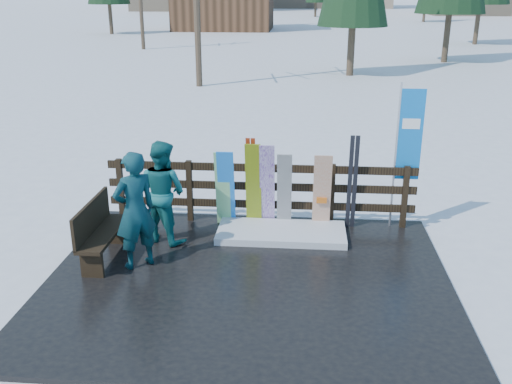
# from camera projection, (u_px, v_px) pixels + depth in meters

# --- Properties ---
(ground) EXTENTS (700.00, 700.00, 0.00)m
(ground) POSITION_uv_depth(u_px,v_px,m) (248.00, 283.00, 8.54)
(ground) COLOR white
(ground) RESTS_ON ground
(deck) EXTENTS (6.00, 5.00, 0.08)m
(deck) POSITION_uv_depth(u_px,v_px,m) (248.00, 281.00, 8.53)
(deck) COLOR black
(deck) RESTS_ON ground
(fence) EXTENTS (5.60, 0.10, 1.15)m
(fence) POSITION_uv_depth(u_px,v_px,m) (260.00, 188.00, 10.36)
(fence) COLOR black
(fence) RESTS_ON deck
(snow_patch) EXTENTS (2.23, 1.00, 0.12)m
(snow_patch) POSITION_uv_depth(u_px,v_px,m) (281.00, 233.00, 9.96)
(snow_patch) COLOR white
(snow_patch) RESTS_ON deck
(bench) EXTENTS (0.41, 1.50, 0.97)m
(bench) POSITION_uv_depth(u_px,v_px,m) (99.00, 229.00, 8.96)
(bench) COLOR black
(bench) RESTS_ON deck
(snowboard_0) EXTENTS (0.30, 0.31, 1.44)m
(snowboard_0) POSITION_uv_depth(u_px,v_px,m) (226.00, 188.00, 10.18)
(snowboard_0) COLOR #2184F4
(snowboard_0) RESTS_ON deck
(snowboard_1) EXTENTS (0.26, 0.30, 1.42)m
(snowboard_1) POSITION_uv_depth(u_px,v_px,m) (223.00, 189.00, 10.19)
(snowboard_1) COLOR white
(snowboard_1) RESTS_ON deck
(snowboard_2) EXTENTS (0.28, 0.35, 1.59)m
(snowboard_2) POSITION_uv_depth(u_px,v_px,m) (253.00, 185.00, 10.11)
(snowboard_2) COLOR #DDFF14
(snowboard_2) RESTS_ON deck
(snowboard_3) EXTENTS (0.26, 0.39, 1.58)m
(snowboard_3) POSITION_uv_depth(u_px,v_px,m) (267.00, 186.00, 10.10)
(snowboard_3) COLOR white
(snowboard_3) RESTS_ON deck
(snowboard_4) EXTENTS (0.26, 0.28, 1.41)m
(snowboard_4) POSITION_uv_depth(u_px,v_px,m) (284.00, 191.00, 10.10)
(snowboard_4) COLOR black
(snowboard_4) RESTS_ON deck
(snowboard_5) EXTENTS (0.32, 0.24, 1.40)m
(snowboard_5) POSITION_uv_depth(u_px,v_px,m) (322.00, 192.00, 10.05)
(snowboard_5) COLOR silver
(snowboard_5) RESTS_ON deck
(ski_pair_a) EXTENTS (0.16, 0.31, 1.67)m
(ski_pair_a) POSITION_uv_depth(u_px,v_px,m) (251.00, 182.00, 10.17)
(ski_pair_a) COLOR #9F2F13
(ski_pair_a) RESTS_ON deck
(ski_pair_b) EXTENTS (0.17, 0.17, 1.74)m
(ski_pair_b) POSITION_uv_depth(u_px,v_px,m) (352.00, 183.00, 10.01)
(ski_pair_b) COLOR black
(ski_pair_b) RESTS_ON deck
(rental_flag) EXTENTS (0.45, 0.04, 2.60)m
(rental_flag) POSITION_uv_depth(u_px,v_px,m) (407.00, 140.00, 9.88)
(rental_flag) COLOR silver
(rental_flag) RESTS_ON deck
(person_front) EXTENTS (0.80, 0.78, 1.85)m
(person_front) POSITION_uv_depth(u_px,v_px,m) (135.00, 210.00, 8.62)
(person_front) COLOR #115751
(person_front) RESTS_ON deck
(person_back) EXTENTS (1.06, 0.98, 1.76)m
(person_back) POSITION_uv_depth(u_px,v_px,m) (163.00, 192.00, 9.55)
(person_back) COLOR #17696C
(person_back) RESTS_ON deck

